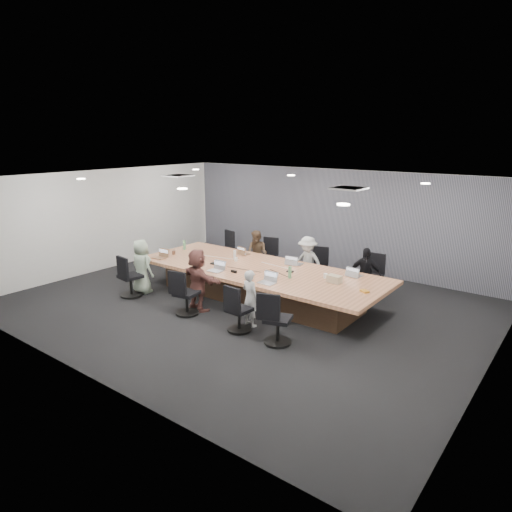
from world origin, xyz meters
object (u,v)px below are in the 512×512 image
Objects in this scene: person_1 at (257,254)px; laptop_1 at (244,254)px; bottle_green_left at (184,245)px; chair_5 at (187,297)px; laptop_3 at (355,275)px; laptop_2 at (296,264)px; person_6 at (250,298)px; chair_1 at (265,260)px; chair_6 at (239,313)px; snack_packet at (365,291)px; conference_table at (259,282)px; chair_2 at (314,271)px; person_2 at (307,263)px; chair_3 at (371,280)px; person_5 at (198,280)px; bottle_green_right at (290,272)px; canvas_bag at (334,279)px; mug_brown at (174,252)px; person_3 at (365,275)px; chair_7 at (278,323)px; laptop_5 at (215,271)px; chair_0 at (227,252)px; chair_4 at (131,280)px; bottle_clear at (235,255)px; stapler at (234,271)px; laptop_4 at (159,258)px; laptop_6 at (267,283)px.

person_1 is 4.47× the size of laptop_1.
bottle_green_left reaches higher than laptop_1.
laptop_3 is (2.65, 2.50, 0.36)m from chair_5.
laptop_3 is (1.52, 0.00, 0.00)m from laptop_2.
bottle_green_left is at bearing 28.11° from laptop_1.
chair_1 is at bearing -47.04° from person_6.
snack_packet is at bearing 43.59° from chair_6.
bottle_green_left is (-2.65, 0.22, 0.46)m from conference_table.
chair_2 is 0.45m from person_2.
person_2 is (1.56, 0.00, 0.02)m from person_1.
person_5 reaches higher than chair_3.
bottle_green_right is (0.49, -1.90, 0.50)m from chair_2.
canvas_bag reaches higher than conference_table.
laptop_2 is (-0.31, 2.50, 0.38)m from chair_6.
person_6 reaches higher than mug_brown.
bottle_green_left is at bearing -179.49° from person_3.
chair_7 is at bearing -175.07° from person_5.
laptop_2 and laptop_5 have the same top height.
chair_3 reaches higher than chair_0.
chair_0 reaches higher than chair_1.
person_6 is at bearing -60.58° from person_1.
person_3 reaches higher than conference_table.
chair_4 is 1.02× the size of chair_7.
chair_3 is 2.55× the size of laptop_5.
person_2 is at bearing 29.08° from mug_brown.
person_6 reaches higher than chair_0.
bottle_clear reaches higher than chair_0.
chair_1 is 2.50m from stapler.
chair_1 is 1.08× the size of chair_6.
chair_7 is at bearing 2.33° from chair_6.
bottle_green_right is at bearing 4.39° from laptop_4.
person_1 is at bearing 72.73° from chair_4.
person_6 is 6.62× the size of snack_packet.
person_5 is at bearing 56.34° from laptop_2.
laptop_1 is 0.98× the size of canvas_bag.
conference_table is 1.94m from canvas_bag.
bottle_green_right is 1.29m from stapler.
bottle_clear reaches higher than conference_table.
bottle_clear is (-2.69, 2.01, 0.44)m from chair_7.
bottle_clear reaches higher than chair_7.
chair_6 is 3.59m from person_1.
chair_6 is 0.91× the size of chair_7.
chair_3 is (2.02, 1.70, 0.02)m from conference_table.
chair_3 is at bearing -155.45° from laptop_2.
laptop_5 is (-2.65, -2.15, 0.12)m from person_3.
laptop_4 is 3.09× the size of mug_brown.
laptop_6 is at bearing -5.34° from laptop_4.
chair_5 reaches higher than laptop_2.
chair_4 is at bearing -177.67° from chair_6.
bottle_green_left reaches higher than canvas_bag.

